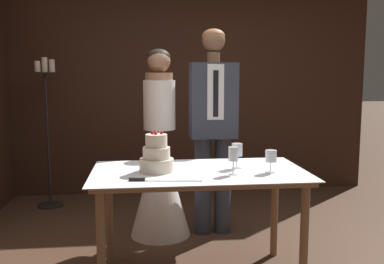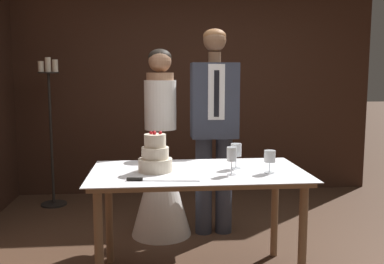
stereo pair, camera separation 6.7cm
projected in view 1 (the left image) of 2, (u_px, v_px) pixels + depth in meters
wall_back at (189, 75)px, 5.22m from camera, size 4.44×0.12×2.88m
cake_table at (199, 183)px, 2.97m from camera, size 1.47×0.82×0.78m
tiered_cake at (156, 157)px, 2.91m from camera, size 0.23×0.23×0.28m
cake_knife at (151, 180)px, 2.66m from camera, size 0.46×0.07×0.02m
wine_glass_near at (233, 155)px, 2.82m from camera, size 0.07×0.07×0.19m
wine_glass_middle at (271, 157)px, 2.88m from camera, size 0.08×0.08×0.15m
wine_glass_far at (237, 151)px, 3.01m from camera, size 0.08×0.08×0.18m
bride at (160, 169)px, 3.81m from camera, size 0.54×0.54×1.66m
groom at (213, 122)px, 3.81m from camera, size 0.41×0.25×1.84m
candle_stand at (48, 131)px, 4.63m from camera, size 0.28×0.28×1.63m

